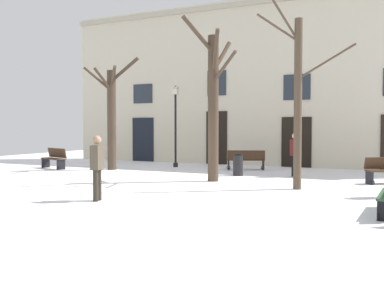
{
  "coord_description": "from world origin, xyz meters",
  "views": [
    {
      "loc": [
        6.29,
        -11.47,
        1.9
      ],
      "look_at": [
        0.0,
        1.8,
        1.32
      ],
      "focal_mm": 40.5,
      "sensor_mm": 36.0,
      "label": 1
    }
  ],
  "objects_px": {
    "streetlamp": "(175,117)",
    "person_by_shop_door": "(97,165)",
    "person_crossing_plaza": "(295,153)",
    "bench_near_center_tree": "(246,160)",
    "tree_left_of_center": "(112,115)",
    "bench_by_litter_bin": "(54,158)",
    "litter_bin": "(238,165)",
    "tree_foreground": "(298,98)",
    "tree_right_of_center": "(213,101)"
  },
  "relations": [
    {
      "from": "bench_by_litter_bin",
      "to": "bench_near_center_tree",
      "type": "height_order",
      "value": "bench_by_litter_bin"
    },
    {
      "from": "tree_foreground",
      "to": "bench_by_litter_bin",
      "type": "xyz_separation_m",
      "value": [
        -11.36,
        1.85,
        -2.29
      ]
    },
    {
      "from": "streetlamp",
      "to": "bench_near_center_tree",
      "type": "bearing_deg",
      "value": 1.32
    },
    {
      "from": "tree_foreground",
      "to": "person_by_shop_door",
      "type": "bearing_deg",
      "value": -134.3
    },
    {
      "from": "tree_right_of_center",
      "to": "streetlamp",
      "type": "bearing_deg",
      "value": 131.11
    },
    {
      "from": "streetlamp",
      "to": "litter_bin",
      "type": "distance_m",
      "value": 4.87
    },
    {
      "from": "tree_foreground",
      "to": "person_crossing_plaza",
      "type": "relative_size",
      "value": 3.52
    },
    {
      "from": "tree_foreground",
      "to": "tree_right_of_center",
      "type": "distance_m",
      "value": 3.13
    },
    {
      "from": "streetlamp",
      "to": "person_by_shop_door",
      "type": "bearing_deg",
      "value": -74.62
    },
    {
      "from": "bench_by_litter_bin",
      "to": "bench_near_center_tree",
      "type": "relative_size",
      "value": 0.94
    },
    {
      "from": "tree_foreground",
      "to": "tree_right_of_center",
      "type": "relative_size",
      "value": 1.05
    },
    {
      "from": "litter_bin",
      "to": "person_crossing_plaza",
      "type": "bearing_deg",
      "value": 16.1
    },
    {
      "from": "bench_near_center_tree",
      "to": "person_by_shop_door",
      "type": "distance_m",
      "value": 9.33
    },
    {
      "from": "bench_near_center_tree",
      "to": "person_crossing_plaza",
      "type": "bearing_deg",
      "value": 123.99
    },
    {
      "from": "tree_left_of_center",
      "to": "bench_by_litter_bin",
      "type": "relative_size",
      "value": 3.08
    },
    {
      "from": "tree_right_of_center",
      "to": "bench_by_litter_bin",
      "type": "xyz_separation_m",
      "value": [
        -8.31,
        1.16,
        -2.34
      ]
    },
    {
      "from": "tree_left_of_center",
      "to": "person_by_shop_door",
      "type": "xyz_separation_m",
      "value": [
        4.48,
        -6.84,
        -1.51
      ]
    },
    {
      "from": "tree_right_of_center",
      "to": "person_crossing_plaza",
      "type": "distance_m",
      "value": 3.94
    },
    {
      "from": "tree_right_of_center",
      "to": "person_by_shop_door",
      "type": "bearing_deg",
      "value": -102.91
    },
    {
      "from": "tree_right_of_center",
      "to": "streetlamp",
      "type": "relative_size",
      "value": 1.46
    },
    {
      "from": "tree_right_of_center",
      "to": "bench_near_center_tree",
      "type": "distance_m",
      "value": 4.9
    },
    {
      "from": "tree_left_of_center",
      "to": "tree_right_of_center",
      "type": "relative_size",
      "value": 0.88
    },
    {
      "from": "litter_bin",
      "to": "bench_by_litter_bin",
      "type": "bearing_deg",
      "value": -174.36
    },
    {
      "from": "tree_foreground",
      "to": "tree_left_of_center",
      "type": "height_order",
      "value": "tree_foreground"
    },
    {
      "from": "person_crossing_plaza",
      "to": "tree_left_of_center",
      "type": "bearing_deg",
      "value": 52.04
    },
    {
      "from": "person_crossing_plaza",
      "to": "streetlamp",
      "type": "bearing_deg",
      "value": 31.49
    },
    {
      "from": "streetlamp",
      "to": "bench_near_center_tree",
      "type": "xyz_separation_m",
      "value": [
        3.46,
        0.08,
        -1.9
      ]
    },
    {
      "from": "tree_left_of_center",
      "to": "tree_right_of_center",
      "type": "distance_m",
      "value": 5.93
    },
    {
      "from": "bench_by_litter_bin",
      "to": "tree_foreground",
      "type": "bearing_deg",
      "value": 9.12
    },
    {
      "from": "litter_bin",
      "to": "bench_near_center_tree",
      "type": "relative_size",
      "value": 0.49
    },
    {
      "from": "person_by_shop_door",
      "to": "streetlamp",
      "type": "bearing_deg",
      "value": 2.87
    },
    {
      "from": "litter_bin",
      "to": "person_by_shop_door",
      "type": "bearing_deg",
      "value": -101.0
    },
    {
      "from": "bench_near_center_tree",
      "to": "person_by_shop_door",
      "type": "xyz_separation_m",
      "value": [
        -0.93,
        -9.28,
        0.48
      ]
    },
    {
      "from": "tree_left_of_center",
      "to": "tree_right_of_center",
      "type": "xyz_separation_m",
      "value": [
        5.62,
        -1.85,
        0.37
      ]
    },
    {
      "from": "streetlamp",
      "to": "bench_by_litter_bin",
      "type": "distance_m",
      "value": 5.86
    },
    {
      "from": "streetlamp",
      "to": "bench_near_center_tree",
      "type": "height_order",
      "value": "streetlamp"
    },
    {
      "from": "person_by_shop_door",
      "to": "litter_bin",
      "type": "bearing_deg",
      "value": -23.51
    },
    {
      "from": "person_crossing_plaza",
      "to": "person_by_shop_door",
      "type": "bearing_deg",
      "value": 112.34
    },
    {
      "from": "tree_foreground",
      "to": "litter_bin",
      "type": "height_order",
      "value": "tree_foreground"
    },
    {
      "from": "litter_bin",
      "to": "bench_by_litter_bin",
      "type": "relative_size",
      "value": 0.52
    },
    {
      "from": "tree_left_of_center",
      "to": "bench_by_litter_bin",
      "type": "bearing_deg",
      "value": -165.62
    },
    {
      "from": "streetlamp",
      "to": "person_by_shop_door",
      "type": "distance_m",
      "value": 9.64
    },
    {
      "from": "streetlamp",
      "to": "person_crossing_plaza",
      "type": "distance_m",
      "value": 6.33
    },
    {
      "from": "streetlamp",
      "to": "bench_by_litter_bin",
      "type": "bearing_deg",
      "value": -146.69
    },
    {
      "from": "litter_bin",
      "to": "tree_left_of_center",
      "type": "bearing_deg",
      "value": -178.51
    },
    {
      "from": "tree_right_of_center",
      "to": "person_crossing_plaza",
      "type": "relative_size",
      "value": 3.37
    },
    {
      "from": "tree_left_of_center",
      "to": "streetlamp",
      "type": "distance_m",
      "value": 3.06
    },
    {
      "from": "bench_by_litter_bin",
      "to": "person_by_shop_door",
      "type": "bearing_deg",
      "value": -22.24
    },
    {
      "from": "person_crossing_plaza",
      "to": "bench_near_center_tree",
      "type": "bearing_deg",
      "value": 12.53
    },
    {
      "from": "litter_bin",
      "to": "tree_foreground",
      "type": "bearing_deg",
      "value": -43.53
    }
  ]
}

